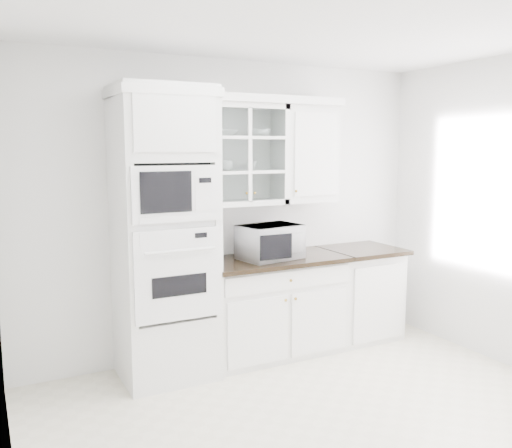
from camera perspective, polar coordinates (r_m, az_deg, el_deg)
ground at (r=3.98m, az=8.78°, el=-20.68°), size 4.00×3.50×0.01m
room_shell at (r=3.85m, az=5.58°, el=6.01°), size 4.00×3.50×2.70m
oven_column at (r=4.49m, az=-9.57°, el=-1.21°), size 0.76×0.68×2.40m
base_cabinet_run at (r=5.08m, az=1.78°, el=-8.54°), size 1.32×0.67×0.92m
extra_base_cabinet at (r=5.62m, az=10.81°, el=-7.06°), size 0.72×0.67×0.92m
upper_cabinet_glass at (r=4.88m, az=-1.53°, el=7.30°), size 0.80×0.33×0.90m
upper_cabinet_solid at (r=5.20m, az=5.24°, el=7.32°), size 0.55×0.33×0.90m
crown_molding at (r=4.83m, az=-2.57°, el=13.06°), size 2.14×0.38×0.07m
countertop_microwave at (r=4.88m, az=1.38°, el=-1.86°), size 0.60×0.52×0.31m
bowl_a at (r=4.79m, az=-3.51°, el=9.56°), size 0.27×0.27×0.06m
bowl_b at (r=4.96m, az=0.32°, el=9.55°), size 0.23×0.23×0.07m
cup_a at (r=4.81m, az=-3.14°, el=6.17°), size 0.13×0.13×0.09m
cup_b at (r=4.92m, az=-0.47°, el=6.19°), size 0.10×0.10×0.09m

